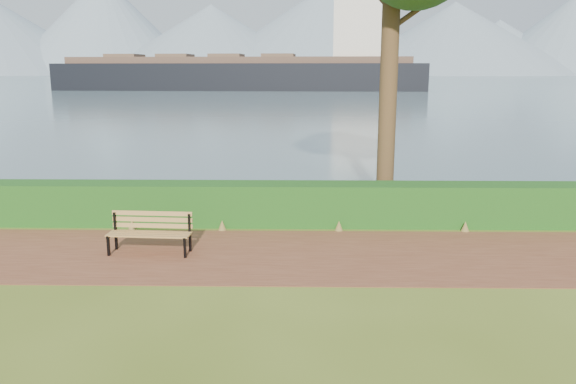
{
  "coord_description": "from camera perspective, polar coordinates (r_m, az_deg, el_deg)",
  "views": [
    {
      "loc": [
        0.65,
        -10.43,
        3.64
      ],
      "look_at": [
        0.44,
        1.2,
        1.1
      ],
      "focal_mm": 35.0,
      "sensor_mm": 36.0,
      "label": 1
    }
  ],
  "objects": [
    {
      "name": "cargo_ship",
      "position": [
        103.23,
        -3.65,
        11.92
      ],
      "size": [
        66.21,
        14.41,
        19.94
      ],
      "rotation": [
        0.0,
        0.0,
        -0.06
      ],
      "color": "black",
      "rests_on": "ground"
    },
    {
      "name": "water",
      "position": [
        270.46,
        0.92,
        11.55
      ],
      "size": [
        700.0,
        510.0,
        0.0
      ],
      "primitive_type": "cube",
      "color": "#476373",
      "rests_on": "ground"
    },
    {
      "name": "bench",
      "position": [
        11.68,
        -13.8,
        -3.75
      ],
      "size": [
        1.69,
        0.6,
        0.83
      ],
      "rotation": [
        0.0,
        0.0,
        -0.06
      ],
      "color": "black",
      "rests_on": "ground"
    },
    {
      "name": "mountains",
      "position": [
        417.29,
        -0.33,
        15.62
      ],
      "size": [
        585.0,
        190.0,
        70.0
      ],
      "color": "gray",
      "rests_on": "ground"
    },
    {
      "name": "ground",
      "position": [
        11.07,
        -2.41,
        -6.9
      ],
      "size": [
        140.0,
        140.0,
        0.0
      ],
      "primitive_type": "plane",
      "color": "#4C5F1B",
      "rests_on": "ground"
    },
    {
      "name": "path",
      "position": [
        11.35,
        -2.32,
        -6.37
      ],
      "size": [
        40.0,
        3.4,
        0.01
      ],
      "primitive_type": "cube",
      "color": "brown",
      "rests_on": "ground"
    },
    {
      "name": "hedge",
      "position": [
        13.42,
        -1.77,
        -1.22
      ],
      "size": [
        32.0,
        0.85,
        1.0
      ],
      "primitive_type": "cube",
      "color": "#144614",
      "rests_on": "ground"
    }
  ]
}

